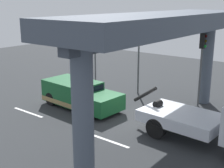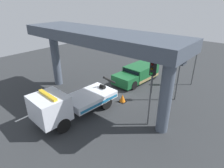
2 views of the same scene
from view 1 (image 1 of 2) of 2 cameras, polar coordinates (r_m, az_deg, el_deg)
ground_plane at (r=16.58m, az=4.64°, el=-7.53°), size 60.00×40.00×0.10m
lane_stripe_west at (r=18.72m, az=-15.50°, el=-5.15°), size 2.60×0.16×0.01m
lane_stripe_mid at (r=14.66m, az=-1.02°, el=-10.46°), size 2.60×0.16×0.01m
tow_truck_white at (r=14.31m, az=19.86°, el=-6.85°), size 7.31×2.73×2.46m
towed_van_green at (r=18.84m, az=-6.26°, el=-2.04°), size 5.31×2.48×1.58m
overpass_structure at (r=14.60m, az=9.92°, el=9.85°), size 3.60×13.34×5.84m
traffic_light_near at (r=23.48m, az=-3.18°, el=7.17°), size 0.39×0.32×4.17m
traffic_light_far at (r=21.04m, az=5.11°, el=7.17°), size 0.39×0.32×4.70m
traffic_light_mid at (r=19.02m, az=16.59°, el=5.41°), size 0.39×0.32×4.55m
traffic_cone_orange at (r=17.53m, az=7.91°, el=-5.02°), size 0.57×0.57×0.68m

